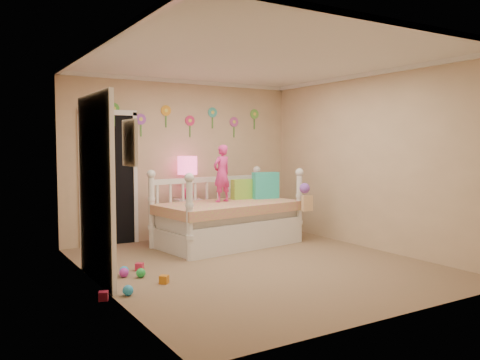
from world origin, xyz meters
TOP-DOWN VIEW (x-y plane):
  - floor at (0.00, 0.00)m, footprint 4.00×4.50m
  - ceiling at (0.00, 0.00)m, footprint 4.00×4.50m
  - back_wall at (0.00, 2.25)m, footprint 4.00×0.01m
  - left_wall at (-2.00, 0.00)m, footprint 0.01×4.50m
  - right_wall at (2.00, 0.00)m, footprint 0.01×4.50m
  - crown_molding at (0.00, 0.00)m, footprint 4.00×4.50m
  - daybed at (0.30, 1.29)m, footprint 2.32×1.45m
  - pillow_turquoise at (1.10, 1.44)m, footprint 0.45×0.21m
  - pillow_lime at (0.72, 1.57)m, footprint 0.34×0.13m
  - child at (0.25, 1.39)m, footprint 0.36×0.29m
  - nightstand at (-0.04, 2.01)m, footprint 0.42×0.33m
  - table_lamp at (-0.04, 2.01)m, footprint 0.32×0.32m
  - closet_doorway at (-1.25, 2.23)m, footprint 0.90×0.04m
  - flower_decals at (-0.09, 2.24)m, footprint 3.40×0.02m
  - mirror_closet at (-1.96, 0.30)m, footprint 0.07×1.30m
  - wall_picture at (-1.97, -0.90)m, footprint 0.05×0.34m
  - hanging_bag at (1.34, 0.70)m, footprint 0.20×0.16m
  - toy_scatter at (-1.75, 0.20)m, footprint 1.25×1.51m

SIDE VIEW (x-z plane):
  - floor at x=0.00m, z-range -0.01..0.01m
  - toy_scatter at x=-1.75m, z-range 0.00..0.11m
  - nightstand at x=-0.04m, z-range 0.00..0.66m
  - daybed at x=0.30m, z-range 0.00..1.18m
  - hanging_bag at x=1.34m, z-range 0.54..0.90m
  - pillow_lime at x=0.72m, z-range 0.66..0.98m
  - pillow_turquoise at x=1.10m, z-range 0.66..1.09m
  - closet_doorway at x=-1.25m, z-range 0.00..2.07m
  - mirror_closet at x=-1.96m, z-range 0.00..2.10m
  - child at x=0.25m, z-range 0.66..1.54m
  - table_lamp at x=-0.04m, z-range 0.77..1.47m
  - back_wall at x=0.00m, z-range 0.00..2.60m
  - left_wall at x=-2.00m, z-range 0.00..2.60m
  - right_wall at x=2.00m, z-range 0.00..2.60m
  - wall_picture at x=-1.97m, z-range 1.34..1.76m
  - flower_decals at x=-0.09m, z-range 1.69..2.19m
  - crown_molding at x=0.00m, z-range 2.54..2.60m
  - ceiling at x=0.00m, z-range 2.60..2.60m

